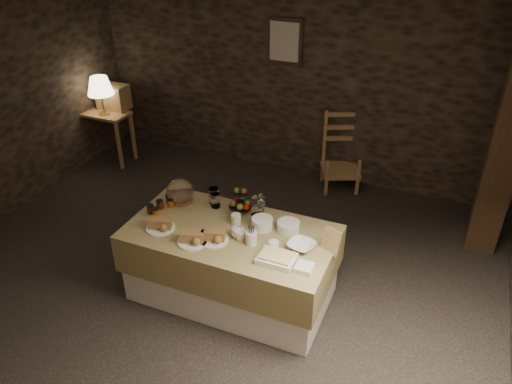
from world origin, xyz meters
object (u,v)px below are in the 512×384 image
at_px(table_lamp, 100,86).
at_px(chair, 343,155).
at_px(timber_column, 510,135).
at_px(fruit_stand, 241,203).
at_px(console_table, 105,121).
at_px(wine_rack, 113,97).
at_px(buffet_table, 231,259).

xyz_separation_m(table_lamp, chair, (3.17, 0.63, -0.68)).
distance_m(timber_column, fruit_stand, 2.66).
distance_m(console_table, chair, 3.27).
bearing_deg(wine_rack, fruit_stand, -32.90).
distance_m(table_lamp, timber_column, 4.90).
bearing_deg(table_lamp, console_table, 135.00).
bearing_deg(console_table, wine_rack, 74.48).
relative_size(table_lamp, timber_column, 0.20).
height_order(buffet_table, chair, chair).
xyz_separation_m(console_table, table_lamp, (0.05, -0.05, 0.52)).
xyz_separation_m(buffet_table, console_table, (-2.81, 1.87, 0.17)).
relative_size(buffet_table, console_table, 2.55).
bearing_deg(chair, timber_column, -45.84).
bearing_deg(chair, table_lamp, 166.90).
bearing_deg(chair, fruit_stand, -125.56).
bearing_deg(chair, buffet_table, -123.67).
bearing_deg(timber_column, buffet_table, -140.54).
xyz_separation_m(wine_rack, chair, (3.17, 0.40, -0.46)).
height_order(console_table, chair, chair).
distance_m(table_lamp, wine_rack, 0.32).
xyz_separation_m(console_table, timber_column, (4.95, -0.11, 0.71)).
height_order(buffet_table, fruit_stand, fruit_stand).
bearing_deg(fruit_stand, wine_rack, 147.10).
bearing_deg(buffet_table, timber_column, 39.46).
xyz_separation_m(buffet_table, fruit_stand, (-0.03, 0.28, 0.43)).
bearing_deg(console_table, buffet_table, -33.64).
bearing_deg(table_lamp, wine_rack, 90.00).
relative_size(buffet_table, table_lamp, 3.55).
xyz_separation_m(timber_column, fruit_stand, (-2.17, -1.48, -0.45)).
xyz_separation_m(table_lamp, fruit_stand, (2.73, -1.54, -0.26)).
relative_size(buffet_table, chair, 2.42).
xyz_separation_m(chair, timber_column, (1.73, -0.69, 0.87)).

